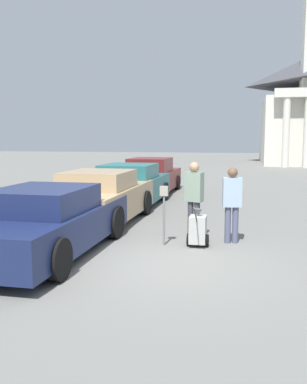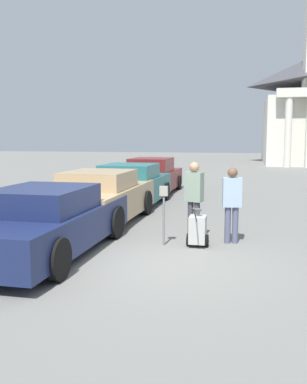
% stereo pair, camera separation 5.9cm
% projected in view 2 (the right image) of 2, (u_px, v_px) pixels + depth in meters
% --- Properties ---
extents(ground_plane, '(120.00, 120.00, 0.00)m').
position_uv_depth(ground_plane, '(158.00, 264.00, 8.18)').
color(ground_plane, slate).
extents(parked_car_navy, '(2.09, 5.05, 1.41)m').
position_uv_depth(parked_car_navy, '(48.00, 222.00, 8.81)').
color(parked_car_navy, '#19234C').
rests_on(parked_car_navy, ground_plane).
extents(parked_car_tan, '(2.08, 4.94, 1.48)m').
position_uv_depth(parked_car_tan, '(101.00, 198.00, 11.99)').
color(parked_car_tan, tan).
rests_on(parked_car_tan, ground_plane).
extents(parked_car_teal, '(2.10, 4.87, 1.48)m').
position_uv_depth(parked_car_teal, '(131.00, 186.00, 15.06)').
color(parked_car_teal, '#23666B').
rests_on(parked_car_teal, ground_plane).
extents(parked_car_maroon, '(2.00, 4.90, 1.53)m').
position_uv_depth(parked_car_maroon, '(152.00, 177.00, 18.39)').
color(parked_car_maroon, maroon).
rests_on(parked_car_maroon, ground_plane).
extents(parking_meter, '(0.18, 0.09, 1.33)m').
position_uv_depth(parking_meter, '(164.00, 204.00, 9.49)').
color(parking_meter, slate).
rests_on(parking_meter, ground_plane).
extents(person_worker, '(0.47, 0.35, 1.83)m').
position_uv_depth(person_worker, '(194.00, 195.00, 10.14)').
color(person_worker, '#3F3F47').
rests_on(person_worker, ground_plane).
extents(person_supervisor, '(0.45, 0.28, 1.73)m').
position_uv_depth(person_supervisor, '(232.00, 200.00, 9.66)').
color(person_supervisor, '#515670').
rests_on(person_supervisor, ground_plane).
extents(equipment_cart, '(0.47, 0.99, 1.00)m').
position_uv_depth(equipment_cart, '(198.00, 229.00, 9.43)').
color(equipment_cart, '#B2B2AD').
rests_on(equipment_cart, ground_plane).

